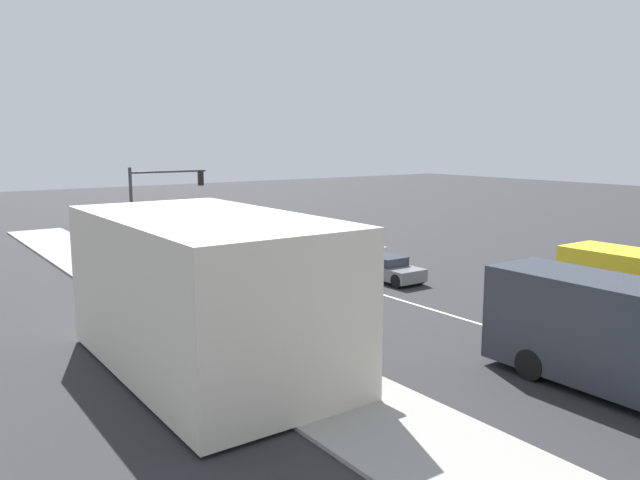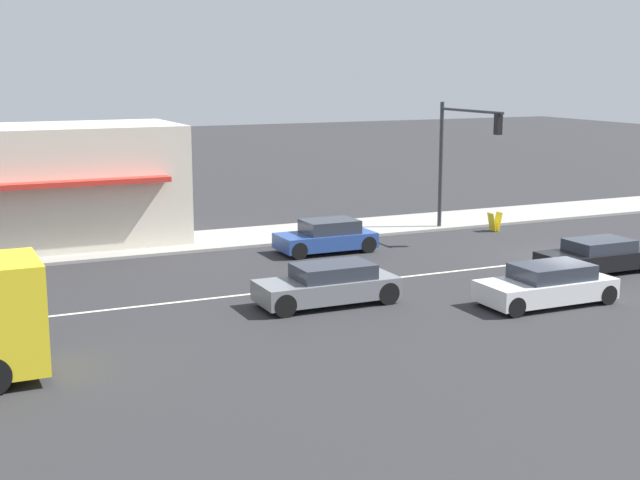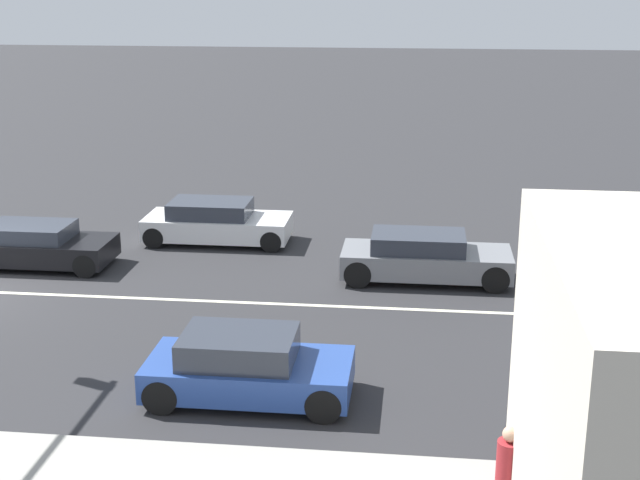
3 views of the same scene
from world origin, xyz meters
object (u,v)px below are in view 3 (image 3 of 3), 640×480
pedestrian (507,479)px  suv_black (36,245)px  suv_grey (424,257)px  coupe_blue (247,367)px  van_white (216,222)px

pedestrian → suv_black: size_ratio=0.42×
suv_grey → coupe_blue: coupe_blue is taller
pedestrian → suv_black: 16.24m
suv_grey → coupe_blue: size_ratio=1.14×
pedestrian → coupe_blue: size_ratio=0.44×
coupe_blue → suv_black: bearing=-134.7°
suv_grey → suv_black: bearing=-90.0°
pedestrian → van_white: bearing=-152.4°
pedestrian → suv_black: pedestrian is taller
suv_grey → coupe_blue: bearing=-24.6°
suv_grey → pedestrian: bearing=5.9°
pedestrian → suv_grey: pedestrian is taller
van_white → suv_grey: size_ratio=0.98×
van_white → coupe_blue: 10.41m
pedestrian → van_white: 15.84m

